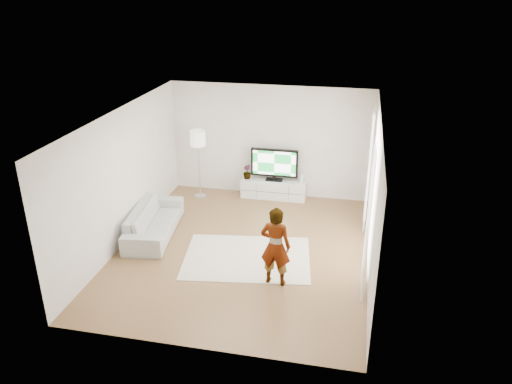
% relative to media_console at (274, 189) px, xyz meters
% --- Properties ---
extents(floor, '(6.00, 6.00, 0.00)m').
position_rel_media_console_xyz_m(floor, '(-0.15, -2.76, -0.23)').
color(floor, olive).
rests_on(floor, ground).
extents(ceiling, '(6.00, 6.00, 0.00)m').
position_rel_media_console_xyz_m(ceiling, '(-0.15, -2.76, 2.57)').
color(ceiling, white).
rests_on(ceiling, wall_back).
extents(wall_left, '(0.02, 6.00, 2.80)m').
position_rel_media_console_xyz_m(wall_left, '(-2.65, -2.76, 1.17)').
color(wall_left, white).
rests_on(wall_left, floor).
extents(wall_right, '(0.02, 6.00, 2.80)m').
position_rel_media_console_xyz_m(wall_right, '(2.35, -2.76, 1.17)').
color(wall_right, white).
rests_on(wall_right, floor).
extents(wall_back, '(5.00, 0.02, 2.80)m').
position_rel_media_console_xyz_m(wall_back, '(-0.15, 0.24, 1.17)').
color(wall_back, white).
rests_on(wall_back, floor).
extents(wall_front, '(5.00, 0.02, 2.80)m').
position_rel_media_console_xyz_m(wall_front, '(-0.15, -5.76, 1.17)').
color(wall_front, white).
rests_on(wall_front, floor).
extents(window, '(0.01, 2.60, 2.50)m').
position_rel_media_console_xyz_m(window, '(2.33, -2.46, 1.22)').
color(window, white).
rests_on(window, wall_right).
extents(curtain_near, '(0.04, 0.70, 2.60)m').
position_rel_media_console_xyz_m(curtain_near, '(2.25, -3.76, 1.12)').
color(curtain_near, white).
rests_on(curtain_near, floor).
extents(curtain_far, '(0.04, 0.70, 2.60)m').
position_rel_media_console_xyz_m(curtain_far, '(2.25, -1.16, 1.12)').
color(curtain_far, white).
rests_on(curtain_far, floor).
extents(media_console, '(1.63, 0.46, 0.46)m').
position_rel_media_console_xyz_m(media_console, '(0.00, 0.00, 0.00)').
color(media_console, white).
rests_on(media_console, floor).
extents(television, '(1.18, 0.23, 0.82)m').
position_rel_media_console_xyz_m(television, '(-0.00, 0.03, 0.67)').
color(television, black).
rests_on(television, media_console).
extents(game_console, '(0.07, 0.16, 0.21)m').
position_rel_media_console_xyz_m(game_console, '(0.71, -0.00, 0.33)').
color(game_console, white).
rests_on(game_console, media_console).
extents(potted_plant, '(0.25, 0.25, 0.35)m').
position_rel_media_console_xyz_m(potted_plant, '(-0.69, 0.00, 0.40)').
color(potted_plant, '#3F7238').
rests_on(potted_plant, media_console).
extents(rug, '(2.71, 2.12, 0.01)m').
position_rel_media_console_xyz_m(rug, '(-0.00, -3.05, -0.22)').
color(rug, '#F0E4CC').
rests_on(rug, floor).
extents(player, '(0.58, 0.40, 1.50)m').
position_rel_media_console_xyz_m(player, '(0.69, -3.80, 0.54)').
color(player, '#334772').
rests_on(player, rug).
extents(sofa, '(1.11, 2.24, 0.63)m').
position_rel_media_console_xyz_m(sofa, '(-2.19, -2.47, 0.08)').
color(sofa, '#B7B7B2').
rests_on(sofa, floor).
extents(floor_lamp, '(0.38, 0.38, 1.73)m').
position_rel_media_console_xyz_m(floor_lamp, '(-1.84, -0.32, 1.23)').
color(floor_lamp, silver).
rests_on(floor_lamp, floor).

